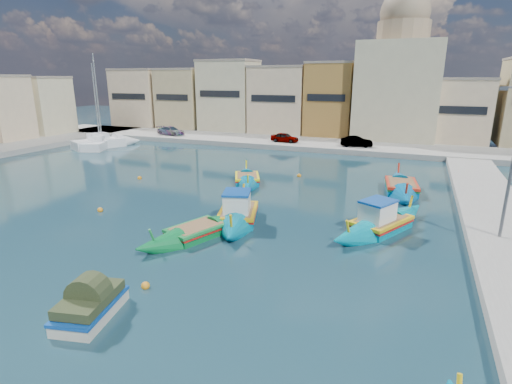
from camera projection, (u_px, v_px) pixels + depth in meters
The scene contains 15 objects.
ground at pixel (146, 238), 21.60m from camera, with size 160.00×160.00×0.00m, color #14323E.
north_quay at pixel (305, 144), 49.99m from camera, with size 80.00×8.00×0.60m, color gray.
north_townhouses at pixel (370, 103), 52.81m from camera, with size 83.20×7.87×10.19m.
church_block at pixel (399, 77), 51.22m from camera, with size 10.00×10.00×19.10m.
quay_street_lamp at pixel (511, 163), 19.41m from camera, with size 1.18×0.16×8.00m.
parked_cars at pixel (252, 135), 50.78m from camera, with size 29.28×2.09×1.20m.
luzzu_turquoise_cabin at pixel (381, 224), 22.56m from camera, with size 5.72×8.87×2.87m.
luzzu_blue_cabin at pixel (238, 215), 24.01m from camera, with size 4.54×8.75×3.02m.
luzzu_cyan_mid at pixel (401, 188), 30.15m from camera, with size 3.34×9.31×2.69m.
luzzu_green at pixel (247, 180), 32.70m from camera, with size 4.72×7.35×2.28m.
luzzu_blue_south at pixel (197, 233), 21.65m from camera, with size 4.35×7.87×2.24m.
tender_near at pixel (90, 306), 14.35m from camera, with size 2.18×3.18×1.43m.
yacht_north at pixel (104, 143), 50.12m from camera, with size 5.09×8.30×10.73m.
yacht_midnorth at pixel (113, 142), 49.95m from camera, with size 5.80×8.67×11.89m.
mooring_buoys at pixel (226, 210), 25.73m from camera, with size 25.20×21.20×0.36m.
Camera 1 is at (13.10, -16.33, 8.37)m, focal length 28.00 mm.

